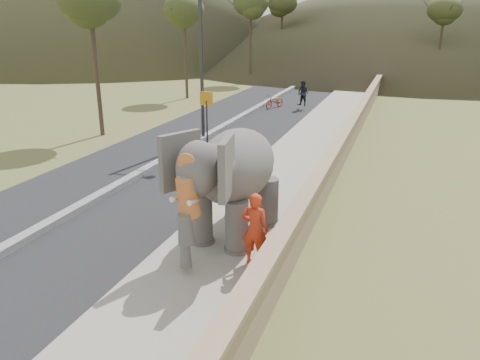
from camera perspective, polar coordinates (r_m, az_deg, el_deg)
name	(u,v)px	position (r m, az deg, el deg)	size (l,w,h in m)	color
ground	(153,339)	(8.95, -10.52, -18.50)	(160.00, 160.00, 0.00)	olive
road	(167,161)	(19.08, -8.86, 2.35)	(7.00, 120.00, 0.03)	black
median	(167,158)	(19.05, -8.88, 2.62)	(0.35, 120.00, 0.22)	black
walkway	(288,172)	(17.33, 5.89, 0.98)	(3.00, 120.00, 0.15)	#9E9687
parapet	(334,164)	(16.91, 11.38, 1.92)	(0.30, 120.00, 1.10)	tan
lamppost	(207,32)	(21.44, -4.03, 17.52)	(1.76, 0.36, 8.00)	#313236
signboard	(207,109)	(21.06, -4.09, 8.65)	(0.60, 0.08, 2.40)	#2D2D33
hill_far	(425,8)	(76.08, 21.58, 18.94)	(80.00, 80.00, 14.00)	brown
elephant_and_man	(236,181)	(11.70, -0.43, -0.14)	(2.52, 4.19, 2.86)	#67625D
motorcyclist	(287,98)	(30.21, 5.76, 9.96)	(2.90, 1.81, 1.84)	#982D0D
trees	(422,43)	(38.35, 21.35, 15.33)	(47.58, 37.08, 8.52)	#473828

